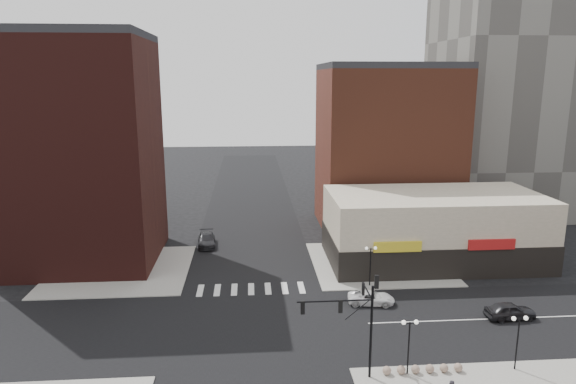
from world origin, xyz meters
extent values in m
plane|color=black|center=(0.00, 0.00, 0.00)|extent=(240.00, 240.00, 0.00)
cube|color=black|center=(0.00, 0.00, 0.01)|extent=(200.00, 14.00, 0.02)
cube|color=black|center=(0.00, 0.00, 0.01)|extent=(14.00, 200.00, 0.02)
cube|color=gray|center=(-14.50, 14.50, 0.06)|extent=(15.00, 15.00, 0.12)
cube|color=gray|center=(14.50, 14.50, 0.06)|extent=(15.00, 15.00, 0.12)
cube|color=#391512|center=(-19.00, 18.50, 12.50)|extent=(16.00, 15.00, 25.00)
cube|color=#391512|center=(-32.00, 34.00, 6.00)|extent=(20.00, 18.00, 12.00)
cube|color=brown|center=(19.00, 29.50, 11.00)|extent=(18.00, 15.00, 22.00)
cube|color=beige|center=(21.00, 15.00, 4.00)|extent=(24.00, 12.00, 8.00)
cube|color=black|center=(21.00, 15.00, 1.70)|extent=(24.20, 12.20, 3.40)
cylinder|color=black|center=(8.20, -8.20, 3.50)|extent=(0.18, 0.18, 7.00)
cylinder|color=black|center=(5.60, -8.20, 6.00)|extent=(5.20, 0.11, 0.11)
cylinder|color=black|center=(7.20, -8.20, 5.30)|extent=(1.72, 0.06, 1.46)
cylinder|color=black|center=(8.20, -6.70, 6.00)|extent=(0.11, 3.00, 0.11)
cube|color=black|center=(3.40, -8.20, 5.60)|extent=(0.28, 0.18, 0.95)
sphere|color=red|center=(3.40, -8.20, 5.90)|extent=(0.16, 0.16, 0.16)
cube|color=black|center=(6.00, -8.20, 5.60)|extent=(0.28, 0.18, 0.95)
sphere|color=red|center=(6.00, -8.20, 5.90)|extent=(0.16, 0.16, 0.16)
cube|color=black|center=(8.20, -5.40, 5.60)|extent=(0.18, 0.28, 0.95)
sphere|color=red|center=(8.20, -5.40, 5.90)|extent=(0.16, 0.16, 0.16)
cube|color=black|center=(8.45, -8.20, 7.30)|extent=(0.28, 0.18, 0.95)
sphere|color=red|center=(8.45, -8.20, 7.60)|extent=(0.16, 0.16, 0.16)
cylinder|color=black|center=(11.00, -8.00, 2.12)|extent=(0.11, 0.11, 4.00)
cylinder|color=black|center=(11.00, -8.00, 4.02)|extent=(0.90, 0.06, 0.06)
sphere|color=white|center=(10.55, -8.00, 4.12)|extent=(0.32, 0.32, 0.32)
sphere|color=white|center=(11.45, -8.00, 4.12)|extent=(0.32, 0.32, 0.32)
cylinder|color=black|center=(19.00, -8.00, 2.12)|extent=(0.11, 0.11, 4.00)
cylinder|color=black|center=(19.00, -8.00, 4.02)|extent=(0.90, 0.06, 0.06)
sphere|color=white|center=(18.55, -8.00, 4.12)|extent=(0.32, 0.32, 0.32)
sphere|color=white|center=(19.45, -8.00, 4.12)|extent=(0.32, 0.32, 0.32)
cylinder|color=black|center=(12.00, 8.00, 2.12)|extent=(0.11, 0.11, 4.00)
cylinder|color=black|center=(12.00, 8.00, 4.02)|extent=(0.90, 0.06, 0.06)
sphere|color=white|center=(11.55, 8.00, 4.12)|extent=(0.32, 0.32, 0.32)
sphere|color=white|center=(12.45, 8.00, 4.12)|extent=(0.32, 0.32, 0.32)
sphere|color=gray|center=(9.50, -8.00, 0.43)|extent=(0.62, 0.62, 0.62)
sphere|color=gray|center=(10.55, -8.00, 0.43)|extent=(0.62, 0.62, 0.62)
sphere|color=gray|center=(11.60, -8.00, 0.43)|extent=(0.62, 0.62, 0.62)
sphere|color=gray|center=(12.65, -8.00, 0.43)|extent=(0.62, 0.62, 0.62)
sphere|color=gray|center=(13.70, -8.00, 0.43)|extent=(0.62, 0.62, 0.62)
sphere|color=gray|center=(14.75, -8.00, 0.43)|extent=(0.62, 0.62, 0.62)
imported|color=silver|center=(11.18, 3.91, 0.61)|extent=(4.61, 2.58, 1.22)
imported|color=black|center=(22.72, -0.02, 0.75)|extent=(4.45, 1.94, 1.49)
imported|color=black|center=(-5.67, 22.50, 0.77)|extent=(2.60, 5.45, 1.53)
camera|label=1|loc=(-0.03, -40.35, 20.85)|focal=32.00mm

